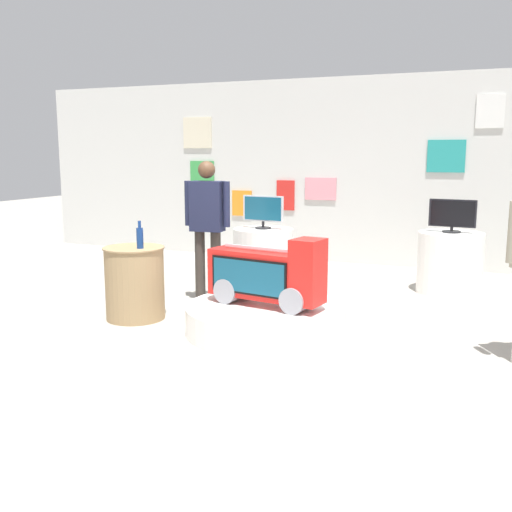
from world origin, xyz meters
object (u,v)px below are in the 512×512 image
Objects in this scene: tv_on_left_rear at (452,215)px; main_display_pedestal at (266,319)px; bottle_on_side_table at (140,237)px; novelty_firetruck_tv at (267,277)px; shopper_browsing_near_truck at (207,221)px; display_pedestal_center_rear at (263,257)px; side_table_round at (135,282)px; tv_on_center_rear at (263,210)px; display_pedestal_left_rear at (450,263)px.

main_display_pedestal is at bearing -122.42° from tv_on_left_rear.
novelty_firetruck_tv is at bearing 3.62° from bottle_on_side_table.
tv_on_left_rear is 3.06m from shopper_browsing_near_truck.
tv_on_left_rear is 0.73× the size of display_pedestal_center_rear.
novelty_firetruck_tv is at bearing -39.12° from shopper_browsing_near_truck.
display_pedestal_center_rear is at bearing 112.32° from novelty_firetruck_tv.
novelty_firetruck_tv is at bearing 1.47° from side_table_round.
shopper_browsing_near_truck reaches higher than side_table_round.
shopper_browsing_near_truck reaches higher than tv_on_center_rear.
tv_on_left_rear is 2.39m from tv_on_center_rear.
main_display_pedestal is 5.47× the size of bottle_on_side_table.
tv_on_center_rear is at bearing 111.95° from main_display_pedestal.
display_pedestal_center_rear is 2.17m from bottle_on_side_table.
tv_on_left_rear reaches higher than display_pedestal_center_rear.
shopper_browsing_near_truck is (0.30, 0.97, 0.08)m from bottle_on_side_table.
main_display_pedestal is 1.97× the size of display_pedestal_left_rear.
novelty_firetruck_tv is 2.10m from display_pedestal_center_rear.
tv_on_center_rear is 0.74× the size of side_table_round.
novelty_firetruck_tv is 1.57× the size of side_table_round.
shopper_browsing_near_truck is (-2.62, -1.58, -0.01)m from tv_on_left_rear.
bottle_on_side_table is at bearing -107.03° from shopper_browsing_near_truck.
tv_on_center_rear reaches higher than novelty_firetruck_tv.
display_pedestal_left_rear is at bearing 12.78° from display_pedestal_center_rear.
tv_on_left_rear is at bearing 12.78° from tv_on_center_rear.
tv_on_left_rear is at bearing 41.12° from bottle_on_side_table.
side_table_round is 2.68× the size of bottle_on_side_table.
side_table_round is 1.16m from shopper_browsing_near_truck.
tv_on_center_rear is 1.98× the size of bottle_on_side_table.
main_display_pedestal is 2.77× the size of tv_on_left_rear.
shopper_browsing_near_truck is at bearing -105.49° from tv_on_center_rear.
bottle_on_side_table is at bearing -138.88° from tv_on_left_rear.
main_display_pedestal is at bearing -68.05° from tv_on_center_rear.
display_pedestal_left_rear is at bearing 41.17° from bottle_on_side_table.
display_pedestal_left_rear and display_pedestal_center_rear have the same top height.
shopper_browsing_near_truck reaches higher than display_pedestal_center_rear.
display_pedestal_left_rear is 2.47m from tv_on_center_rear.
tv_on_left_rear is at bearing 39.48° from side_table_round.
display_pedestal_center_rear is 0.63m from tv_on_center_rear.
main_display_pedestal is 0.95× the size of shopper_browsing_near_truck.
bottle_on_side_table is at bearing -106.19° from display_pedestal_center_rear.
display_pedestal_left_rear is 3.91m from bottle_on_side_table.
tv_on_left_rear is at bearing 57.58° from main_display_pedestal.
side_table_round is at bearing -178.53° from novelty_firetruck_tv.
tv_on_left_rear is 0.74× the size of side_table_round.
bottle_on_side_table is 0.17× the size of shopper_browsing_near_truck.
tv_on_center_rear is (0.00, -0.00, 0.63)m from display_pedestal_center_rear.
shopper_browsing_near_truck reaches higher than novelty_firetruck_tv.
main_display_pedestal is at bearing 4.10° from bottle_on_side_table.
shopper_browsing_near_truck is (-2.62, -1.58, 0.59)m from display_pedestal_left_rear.
display_pedestal_center_rear is 2.09m from side_table_round.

